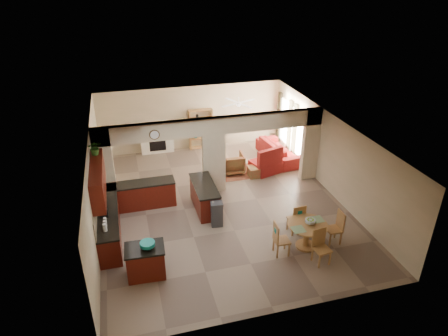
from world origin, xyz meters
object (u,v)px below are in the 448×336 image
object	(u,v)px
armchair	(233,163)
kitchen_island	(146,261)
dining_table	(307,232)
sofa	(279,150)

from	to	relation	value
armchair	kitchen_island	bearing A→B (deg)	56.40
dining_table	sofa	bearing A→B (deg)	75.38
sofa	dining_table	bearing A→B (deg)	158.59
sofa	kitchen_island	bearing A→B (deg)	126.68
sofa	armchair	distance (m)	2.36
armchair	dining_table	bearing A→B (deg)	101.77
kitchen_island	dining_table	world-z (taller)	kitchen_island
dining_table	sofa	distance (m)	5.99
kitchen_island	sofa	size ratio (longest dim) A/B	0.42
kitchen_island	sofa	distance (m)	8.40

